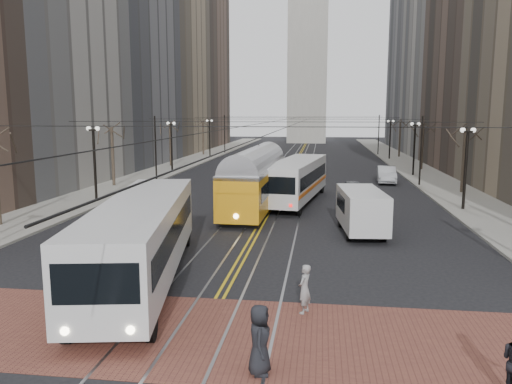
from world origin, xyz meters
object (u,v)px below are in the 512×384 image
(transit_bus, at_px, (142,241))
(pedestrian_a, at_px, (260,340))
(streetcar, at_px, (256,185))
(pedestrian_b, at_px, (305,289))
(rear_bus, at_px, (297,181))
(pedestrian_d, at_px, (78,273))
(cargo_van, at_px, (361,212))
(sedan_silver, at_px, (386,175))
(sedan_grey, at_px, (353,189))

(transit_bus, relative_size, pedestrian_a, 7.08)
(streetcar, relative_size, pedestrian_b, 8.43)
(pedestrian_a, bearing_deg, rear_bus, -3.28)
(rear_bus, xyz_separation_m, pedestrian_d, (-7.06, -21.46, -0.69))
(streetcar, distance_m, cargo_van, 9.86)
(transit_bus, height_order, pedestrian_b, transit_bus)
(pedestrian_d, bearing_deg, sedan_silver, 5.66)
(pedestrian_a, distance_m, pedestrian_d, 8.75)
(cargo_van, relative_size, sedan_grey, 1.40)
(sedan_grey, bearing_deg, pedestrian_a, -102.28)
(pedestrian_b, bearing_deg, transit_bus, -87.31)
(pedestrian_b, bearing_deg, streetcar, -144.53)
(streetcar, height_order, sedan_silver, streetcar)
(cargo_van, height_order, pedestrian_a, cargo_van)
(pedestrian_b, bearing_deg, rear_bus, -153.44)
(cargo_van, distance_m, pedestrian_d, 16.18)
(cargo_van, xyz_separation_m, pedestrian_d, (-11.26, -11.61, -0.32))
(pedestrian_a, distance_m, pedestrian_b, 4.37)
(transit_bus, xyz_separation_m, pedestrian_a, (5.66, -6.71, -0.72))
(rear_bus, bearing_deg, sedan_silver, 64.19)
(transit_bus, xyz_separation_m, sedan_grey, (9.79, 21.98, -0.99))
(rear_bus, distance_m, pedestrian_a, 26.10)
(cargo_van, height_order, pedestrian_d, cargo_van)
(streetcar, xyz_separation_m, pedestrian_b, (4.21, -18.91, -0.84))
(transit_bus, bearing_deg, pedestrian_d, -139.99)
(streetcar, height_order, pedestrian_a, streetcar)
(sedan_grey, bearing_deg, streetcar, -146.96)
(rear_bus, height_order, pedestrian_a, rear_bus)
(transit_bus, relative_size, rear_bus, 1.07)
(pedestrian_d, bearing_deg, cargo_van, -13.90)
(sedan_grey, height_order, pedestrian_d, pedestrian_d)
(streetcar, bearing_deg, cargo_van, -42.98)
(pedestrian_a, bearing_deg, streetcar, 3.76)
(sedan_grey, xyz_separation_m, sedan_silver, (3.81, 9.57, 0.12))
(pedestrian_b, bearing_deg, sedan_grey, -164.32)
(cargo_van, xyz_separation_m, sedan_grey, (0.29, 12.44, -0.56))
(streetcar, distance_m, pedestrian_a, 23.39)
(sedan_grey, relative_size, pedestrian_b, 2.37)
(sedan_silver, distance_m, pedestrian_b, 34.71)
(rear_bus, xyz_separation_m, sedan_grey, (4.49, 2.60, -0.94))
(cargo_van, relative_size, pedestrian_a, 3.00)
(rear_bus, bearing_deg, streetcar, -125.36)
(pedestrian_b, bearing_deg, cargo_van, -170.27)
(streetcar, height_order, cargo_van, streetcar)
(rear_bus, xyz_separation_m, cargo_van, (4.20, -9.84, -0.37))
(sedan_grey, distance_m, pedestrian_b, 24.64)
(transit_bus, distance_m, rear_bus, 20.09)
(cargo_van, relative_size, sedan_silver, 1.15)
(sedan_grey, height_order, sedan_silver, sedan_silver)
(rear_bus, bearing_deg, pedestrian_b, -77.86)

